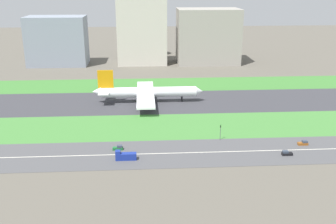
% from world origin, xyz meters
% --- Properties ---
extents(ground_plane, '(800.00, 800.00, 0.00)m').
position_xyz_m(ground_plane, '(0.00, 0.00, 0.00)').
color(ground_plane, '#5B564C').
extents(runway, '(280.00, 46.00, 0.10)m').
position_xyz_m(runway, '(0.00, 0.00, 0.05)').
color(runway, '#38383D').
rests_on(runway, ground_plane).
extents(grass_median_north, '(280.00, 36.00, 0.10)m').
position_xyz_m(grass_median_north, '(0.00, 41.00, 0.05)').
color(grass_median_north, '#3D7A33').
rests_on(grass_median_north, ground_plane).
extents(grass_median_south, '(280.00, 36.00, 0.10)m').
position_xyz_m(grass_median_south, '(0.00, -41.00, 0.05)').
color(grass_median_south, '#427F38').
rests_on(grass_median_south, ground_plane).
extents(highway, '(280.00, 28.00, 0.10)m').
position_xyz_m(highway, '(0.00, -73.00, 0.05)').
color(highway, '#4C4C4F').
rests_on(highway, ground_plane).
extents(highway_centerline, '(266.00, 0.50, 0.01)m').
position_xyz_m(highway_centerline, '(0.00, -73.00, 0.11)').
color(highway_centerline, silver).
rests_on(highway_centerline, highway).
extents(airliner, '(65.00, 56.00, 19.70)m').
position_xyz_m(airliner, '(-16.70, 0.00, 6.23)').
color(airliner, white).
rests_on(airliner, runway).
extents(car_2, '(4.40, 1.80, 2.00)m').
position_xyz_m(car_2, '(51.70, -68.00, 0.92)').
color(car_2, brown).
rests_on(car_2, highway).
extents(car_0, '(4.40, 1.80, 2.00)m').
position_xyz_m(car_0, '(40.62, -78.00, 0.92)').
color(car_0, black).
rests_on(car_0, highway).
extents(car_1, '(4.40, 1.80, 2.00)m').
position_xyz_m(car_1, '(-29.33, -68.00, 0.92)').
color(car_1, '#19662D').
rests_on(car_1, highway).
extents(truck_0, '(8.40, 2.50, 4.00)m').
position_xyz_m(truck_0, '(-25.92, -78.00, 1.67)').
color(truck_0, navy).
rests_on(truck_0, highway).
extents(traffic_light, '(0.36, 0.50, 7.20)m').
position_xyz_m(traffic_light, '(16.18, -60.01, 4.29)').
color(traffic_light, '#4C4C51').
rests_on(traffic_light, highway).
extents(terminal_building, '(48.86, 27.45, 40.65)m').
position_xyz_m(terminal_building, '(-90.00, 114.00, 20.32)').
color(terminal_building, gray).
rests_on(terminal_building, ground_plane).
extents(hangar_building, '(41.38, 24.86, 55.67)m').
position_xyz_m(hangar_building, '(-18.59, 114.00, 27.83)').
color(hangar_building, beige).
rests_on(hangar_building, ground_plane).
extents(office_tower, '(52.57, 32.87, 46.21)m').
position_xyz_m(office_tower, '(37.98, 114.00, 23.11)').
color(office_tower, '#9E998E').
rests_on(office_tower, ground_plane).
extents(fuel_tank_west, '(21.98, 21.98, 14.37)m').
position_xyz_m(fuel_tank_west, '(-6.03, 159.00, 7.18)').
color(fuel_tank_west, silver).
rests_on(fuel_tank_west, ground_plane).
extents(fuel_tank_centre, '(17.64, 17.64, 13.29)m').
position_xyz_m(fuel_tank_centre, '(26.19, 159.00, 6.64)').
color(fuel_tank_centre, silver).
rests_on(fuel_tank_centre, ground_plane).
extents(fuel_tank_east, '(25.20, 25.20, 14.03)m').
position_xyz_m(fuel_tank_east, '(55.11, 159.00, 7.01)').
color(fuel_tank_east, silver).
rests_on(fuel_tank_east, ground_plane).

